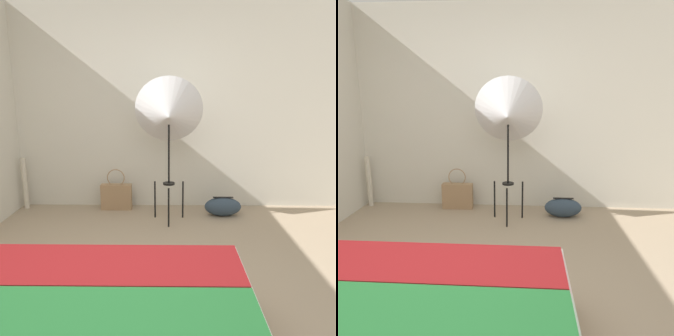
# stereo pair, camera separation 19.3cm
# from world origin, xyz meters

# --- Properties ---
(ground_plane) EXTENTS (14.00, 14.00, 0.00)m
(ground_plane) POSITION_xyz_m (0.00, 0.00, 0.00)
(ground_plane) COLOR gray
(wall_back) EXTENTS (8.00, 0.05, 2.60)m
(wall_back) POSITION_xyz_m (0.00, 2.50, 1.30)
(wall_back) COLOR beige
(wall_back) RESTS_ON ground_plane
(photo_umbrella) EXTENTS (0.79, 0.47, 1.69)m
(photo_umbrella) POSITION_xyz_m (0.34, 1.92, 1.27)
(photo_umbrella) COLOR black
(photo_umbrella) RESTS_ON ground_plane
(tote_bag) EXTENTS (0.40, 0.11, 0.54)m
(tote_bag) POSITION_xyz_m (-0.35, 2.31, 0.18)
(tote_bag) COLOR #9E7A56
(tote_bag) RESTS_ON ground_plane
(duffel_bag) EXTENTS (0.45, 0.23, 0.24)m
(duffel_bag) POSITION_xyz_m (1.01, 2.09, 0.12)
(duffel_bag) COLOR #2D3D4C
(duffel_bag) RESTS_ON ground_plane
(paper_roll) EXTENTS (0.07, 0.07, 0.68)m
(paper_roll) POSITION_xyz_m (-1.56, 2.33, 0.34)
(paper_roll) COLOR beige
(paper_roll) RESTS_ON ground_plane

